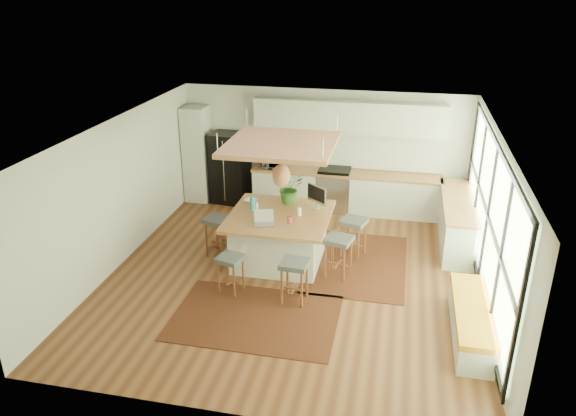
% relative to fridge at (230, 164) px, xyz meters
% --- Properties ---
extents(floor, '(7.00, 7.00, 0.00)m').
position_rel_fridge_xyz_m(floor, '(2.16, -3.19, -0.93)').
color(floor, '#502A17').
rests_on(floor, ground).
extents(ceiling, '(7.00, 7.00, 0.00)m').
position_rel_fridge_xyz_m(ceiling, '(2.16, -3.19, 1.78)').
color(ceiling, white).
rests_on(ceiling, ground).
extents(wall_back, '(6.50, 0.00, 6.50)m').
position_rel_fridge_xyz_m(wall_back, '(2.16, 0.31, 0.42)').
color(wall_back, silver).
rests_on(wall_back, ground).
extents(wall_front, '(6.50, 0.00, 6.50)m').
position_rel_fridge_xyz_m(wall_front, '(2.16, -6.69, 0.42)').
color(wall_front, silver).
rests_on(wall_front, ground).
extents(wall_left, '(0.00, 7.00, 7.00)m').
position_rel_fridge_xyz_m(wall_left, '(-1.09, -3.19, 0.42)').
color(wall_left, silver).
rests_on(wall_left, ground).
extents(wall_right, '(0.00, 7.00, 7.00)m').
position_rel_fridge_xyz_m(wall_right, '(5.41, -3.19, 0.42)').
color(wall_right, silver).
rests_on(wall_right, ground).
extents(window_wall, '(0.10, 6.20, 2.60)m').
position_rel_fridge_xyz_m(window_wall, '(5.38, -3.19, 0.47)').
color(window_wall, black).
rests_on(window_wall, wall_right).
extents(pantry, '(0.55, 0.60, 2.25)m').
position_rel_fridge_xyz_m(pantry, '(-0.79, -0.01, 0.20)').
color(pantry, beige).
rests_on(pantry, floor).
extents(back_counter_base, '(4.20, 0.60, 0.88)m').
position_rel_fridge_xyz_m(back_counter_base, '(2.71, -0.01, -0.49)').
color(back_counter_base, beige).
rests_on(back_counter_base, floor).
extents(back_counter_top, '(4.24, 0.64, 0.05)m').
position_rel_fridge_xyz_m(back_counter_top, '(2.71, -0.01, -0.03)').
color(back_counter_top, brown).
rests_on(back_counter_top, back_counter_base).
extents(backsplash, '(4.20, 0.02, 0.80)m').
position_rel_fridge_xyz_m(backsplash, '(2.71, 0.29, 0.43)').
color(backsplash, white).
rests_on(backsplash, wall_back).
extents(upper_cabinets, '(4.20, 0.34, 0.70)m').
position_rel_fridge_xyz_m(upper_cabinets, '(2.71, 0.13, 1.22)').
color(upper_cabinets, beige).
rests_on(upper_cabinets, wall_back).
extents(range, '(0.76, 0.62, 1.00)m').
position_rel_fridge_xyz_m(range, '(2.46, -0.01, -0.43)').
color(range, '#A5A5AA').
rests_on(range, floor).
extents(right_counter_base, '(0.60, 2.50, 0.88)m').
position_rel_fridge_xyz_m(right_counter_base, '(5.09, -1.19, -0.49)').
color(right_counter_base, beige).
rests_on(right_counter_base, floor).
extents(right_counter_top, '(0.64, 2.54, 0.05)m').
position_rel_fridge_xyz_m(right_counter_top, '(5.09, -1.19, -0.03)').
color(right_counter_top, brown).
rests_on(right_counter_top, right_counter_base).
extents(window_bench, '(0.52, 2.00, 0.50)m').
position_rel_fridge_xyz_m(window_bench, '(5.11, -4.39, -0.68)').
color(window_bench, beige).
rests_on(window_bench, floor).
extents(ceiling_panel, '(1.86, 1.86, 0.80)m').
position_rel_fridge_xyz_m(ceiling_panel, '(1.86, -2.79, 1.12)').
color(ceiling_panel, brown).
rests_on(ceiling_panel, ceiling).
extents(rug_near, '(2.60, 1.80, 0.01)m').
position_rel_fridge_xyz_m(rug_near, '(1.84, -4.62, -0.92)').
color(rug_near, black).
rests_on(rug_near, floor).
extents(rug_right, '(1.80, 2.60, 0.01)m').
position_rel_fridge_xyz_m(rug_right, '(3.25, -2.49, -0.92)').
color(rug_right, black).
rests_on(rug_right, floor).
extents(fridge, '(0.91, 0.76, 1.67)m').
position_rel_fridge_xyz_m(fridge, '(0.00, 0.00, 0.00)').
color(fridge, black).
rests_on(fridge, floor).
extents(island, '(1.85, 1.85, 0.93)m').
position_rel_fridge_xyz_m(island, '(1.79, -2.64, -0.46)').
color(island, brown).
rests_on(island, floor).
extents(stool_near_left, '(0.48, 0.48, 0.68)m').
position_rel_fridge_xyz_m(stool_near_left, '(1.24, -3.95, -0.57)').
color(stool_near_left, '#3E4044').
rests_on(stool_near_left, floor).
extents(stool_near_right, '(0.47, 0.47, 0.74)m').
position_rel_fridge_xyz_m(stool_near_right, '(2.35, -4.01, -0.57)').
color(stool_near_right, '#3E4044').
rests_on(stool_near_right, floor).
extents(stool_right_front, '(0.55, 0.55, 0.77)m').
position_rel_fridge_xyz_m(stool_right_front, '(2.94, -3.03, -0.57)').
color(stool_right_front, '#3E4044').
rests_on(stool_right_front, floor).
extents(stool_right_back, '(0.56, 0.56, 0.76)m').
position_rel_fridge_xyz_m(stool_right_back, '(3.13, -2.19, -0.57)').
color(stool_right_back, '#3E4044').
rests_on(stool_right_back, floor).
extents(stool_left_side, '(0.57, 0.57, 0.78)m').
position_rel_fridge_xyz_m(stool_left_side, '(0.61, -2.69, -0.57)').
color(stool_left_side, '#3E4044').
rests_on(stool_left_side, floor).
extents(laptop, '(0.44, 0.46, 0.26)m').
position_rel_fridge_xyz_m(laptop, '(1.63, -3.13, 0.12)').
color(laptop, '#A5A5AA').
rests_on(laptop, island).
extents(monitor, '(0.50, 0.45, 0.46)m').
position_rel_fridge_xyz_m(monitor, '(2.40, -2.20, 0.26)').
color(monitor, '#A5A5AA').
rests_on(monitor, island).
extents(microwave, '(0.61, 0.40, 0.39)m').
position_rel_fridge_xyz_m(microwave, '(1.06, -0.00, 0.19)').
color(microwave, '#A5A5AA').
rests_on(microwave, back_counter_top).
extents(island_plant, '(0.79, 0.80, 0.46)m').
position_rel_fridge_xyz_m(island_plant, '(1.84, -2.00, 0.24)').
color(island_plant, '#1E4C19').
rests_on(island_plant, island).
extents(island_bowl, '(0.30, 0.30, 0.06)m').
position_rel_fridge_xyz_m(island_bowl, '(1.11, -2.17, 0.03)').
color(island_bowl, white).
rests_on(island_bowl, island).
extents(island_bottle_0, '(0.07, 0.07, 0.19)m').
position_rel_fridge_xyz_m(island_bottle_0, '(1.24, -2.54, 0.10)').
color(island_bottle_0, '#2CA4B3').
rests_on(island_bottle_0, island).
extents(island_bottle_1, '(0.07, 0.07, 0.19)m').
position_rel_fridge_xyz_m(island_bottle_1, '(1.39, -2.79, 0.10)').
color(island_bottle_1, white).
rests_on(island_bottle_1, island).
extents(island_bottle_2, '(0.07, 0.07, 0.19)m').
position_rel_fridge_xyz_m(island_bottle_2, '(2.04, -2.94, 0.10)').
color(island_bottle_2, '#AA3840').
rests_on(island_bottle_2, island).
extents(island_bottle_3, '(0.07, 0.07, 0.19)m').
position_rel_fridge_xyz_m(island_bottle_3, '(2.14, -2.59, 0.10)').
color(island_bottle_3, white).
rests_on(island_bottle_3, island).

